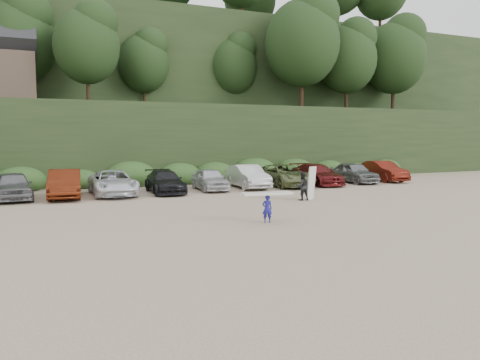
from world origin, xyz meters
name	(u,v)px	position (x,y,z in m)	size (l,w,h in m)	color
ground	(240,216)	(0.00, 0.00, 0.00)	(120.00, 120.00, 0.00)	tan
hillside_backdrop	(110,67)	(-0.26, 35.93, 11.22)	(90.00, 41.50, 28.00)	black
parked_cars	(145,181)	(-2.09, 9.94, 0.76)	(40.06, 5.89, 1.63)	silver
child_surfer	(267,202)	(0.40, -1.82, 0.85)	(2.14, 0.90, 1.24)	navy
adult_surfer	(303,186)	(5.22, 3.32, 0.80)	(1.25, 0.65, 1.86)	black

